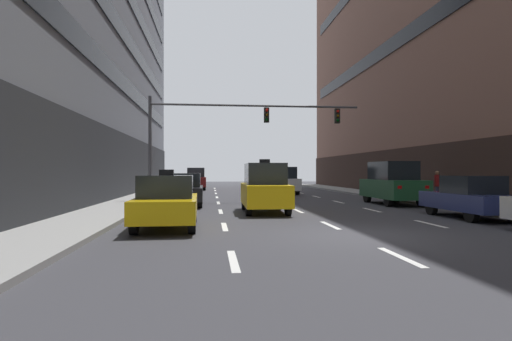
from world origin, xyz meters
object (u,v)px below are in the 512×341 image
Objects in this scene: car_driving_0 at (196,179)px; taxi_driving_3 at (265,188)px; traffic_signal_0 at (231,124)px; taxi_driving_2 at (167,202)px; car_driving_4 at (283,181)px; car_parked_3 at (393,183)px; pedestrian_1 at (437,184)px; car_driving_1 at (184,190)px; car_parked_2 at (470,197)px.

taxi_driving_3 reaches higher than car_driving_0.
car_driving_0 is at bearing 99.00° from traffic_signal_0.
taxi_driving_2 is 1.00× the size of car_driving_4.
traffic_signal_0 is at bearing -118.88° from car_driving_4.
pedestrian_1 is at bearing -23.69° from car_parked_3.
pedestrian_1 reaches higher than car_driving_1.
car_driving_1 is at bearing -132.18° from traffic_signal_0.
car_driving_0 is 22.40m from taxi_driving_3.
car_parked_3 is at bearing 90.00° from car_parked_2.
car_driving_0 reaches higher than pedestrian_1.
taxi_driving_3 reaches higher than car_driving_4.
car_parked_2 is at bearing -90.00° from car_parked_3.
traffic_signal_0 is at bearing -81.00° from car_driving_0.
car_driving_0 is 23.11m from pedestrian_1.
car_driving_4 is (3.25, 14.28, -0.00)m from taxi_driving_3.
pedestrian_1 is at bearing 71.21° from car_parked_2.
taxi_driving_2 is at bearing -128.31° from taxi_driving_3.
car_parked_3 reaches higher than car_driving_0.
taxi_driving_2 is 10.79m from car_parked_2.
pedestrian_1 reaches higher than car_parked_2.
taxi_driving_3 reaches higher than taxi_driving_2.
car_parked_3 is 2.86× the size of pedestrian_1.
taxi_driving_3 is 1.02× the size of car_parked_2.
car_parked_3 is at bearing -69.90° from car_driving_4.
taxi_driving_3 is at bearing -102.82° from car_driving_4.
taxi_driving_2 is (-0.03, -8.22, -0.01)m from car_driving_1.
traffic_signal_0 is (-4.34, -7.87, 3.35)m from car_driving_4.
traffic_signal_0 reaches higher than taxi_driving_2.
traffic_signal_0 is (-8.24, 2.76, 3.27)m from car_parked_3.
car_driving_1 is (0.06, -18.38, -0.22)m from car_driving_0.
taxi_driving_2 is 0.36× the size of traffic_signal_0.
car_driving_0 is 2.68× the size of pedestrian_1.
traffic_signal_0 is at bearing 99.69° from taxi_driving_3.
taxi_driving_3 reaches higher than pedestrian_1.
car_driving_1 is 1.01× the size of taxi_driving_2.
car_driving_1 is 12.65m from pedestrian_1.
taxi_driving_2 is at bearing -109.90° from car_driving_4.
taxi_driving_3 is at bearing -80.31° from traffic_signal_0.
car_parked_3 is at bearing 27.01° from taxi_driving_3.
car_parked_3 is (10.66, -0.09, 0.31)m from car_driving_1.
car_parked_2 is 6.61m from car_parked_3.
car_driving_1 is 1.02× the size of taxi_driving_3.
car_parked_3 is at bearing 156.31° from pedestrian_1.
car_driving_4 is (6.79, 18.77, 0.23)m from taxi_driving_2.
taxi_driving_2 is 19.96m from car_driving_4.
traffic_signal_0 is 11.31m from pedestrian_1.
taxi_driving_2 reaches higher than car_driving_1.
traffic_signal_0 reaches higher than car_parked_3.
pedestrian_1 is (1.96, -0.86, -0.04)m from car_parked_3.
car_driving_4 reaches higher than car_driving_0.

